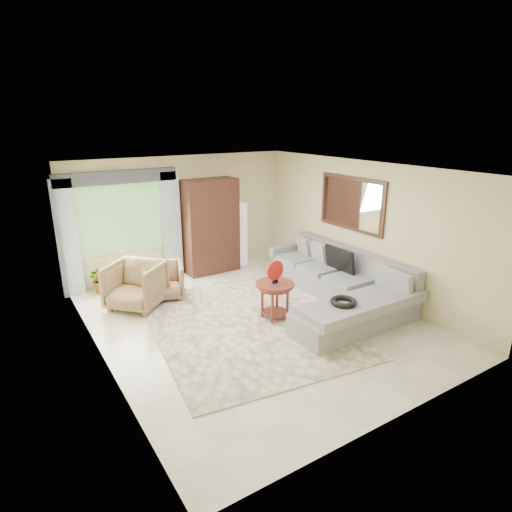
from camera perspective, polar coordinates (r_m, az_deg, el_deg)
ground at (r=7.47m, az=-0.19°, el=-8.71°), size 6.00×6.00×0.00m
area_rug at (r=7.41m, az=-1.62°, el=-8.88°), size 3.51×4.36×0.02m
sectional_sofa at (r=8.24m, az=11.07°, el=-4.28°), size 2.30×3.46×0.90m
tv_screen at (r=8.48m, az=11.10°, el=-0.49°), size 0.14×0.74×0.48m
garden_hose at (r=7.03m, az=11.60°, el=-5.98°), size 0.43×0.43×0.09m
coffee_table at (r=7.42m, az=2.52°, el=-5.92°), size 0.67×0.67×0.67m
red_disc at (r=7.22m, az=2.57°, el=-1.93°), size 0.34×0.05×0.34m
armchair_left at (r=8.16m, az=-15.75°, el=-3.77°), size 1.31×1.30×0.85m
armchair_right at (r=8.48m, az=-12.26°, el=-3.28°), size 0.92×0.93×0.69m
potted_plant at (r=9.12m, az=-19.81°, el=-2.78°), size 0.59×0.53×0.59m
armoire at (r=9.61m, az=-6.07°, el=3.96°), size 1.20×0.55×2.10m
floor_lamp at (r=10.10m, az=-2.10°, el=2.98°), size 0.24×0.24×1.50m
window at (r=9.12m, az=-17.64°, el=4.72°), size 1.80×0.04×1.40m
curtain_left at (r=8.89m, az=-23.85°, el=2.04°), size 0.40×0.08×2.30m
curtain_right at (r=9.40m, az=-11.18°, el=4.03°), size 0.40×0.08×2.30m
valance at (r=8.91m, az=-18.04°, el=9.96°), size 2.40×0.12×0.26m
wall_mirror at (r=8.65m, az=12.57°, el=6.83°), size 0.05×1.70×1.05m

